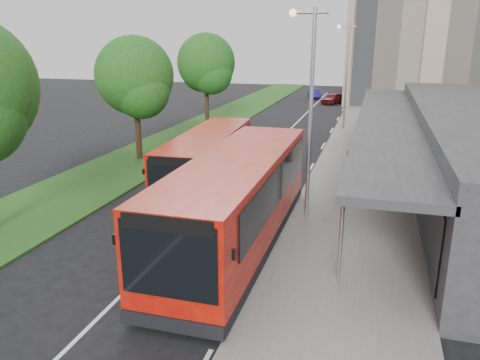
# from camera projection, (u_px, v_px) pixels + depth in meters

# --- Properties ---
(ground) EXTENTS (120.00, 120.00, 0.00)m
(ground) POSITION_uv_depth(u_px,v_px,m) (192.00, 226.00, 18.35)
(ground) COLOR black
(ground) RESTS_ON ground
(pavement) EXTENTS (5.00, 80.00, 0.15)m
(pavement) POSITION_uv_depth(u_px,v_px,m) (365.00, 136.00, 35.12)
(pavement) COLOR slate
(pavement) RESTS_ON ground
(grass_verge) EXTENTS (5.00, 80.00, 0.10)m
(grass_verge) POSITION_uv_depth(u_px,v_px,m) (203.00, 127.00, 38.60)
(grass_verge) COLOR #194616
(grass_verge) RESTS_ON ground
(lane_centre_line) EXTENTS (0.12, 70.00, 0.01)m
(lane_centre_line) POSITION_uv_depth(u_px,v_px,m) (273.00, 146.00, 32.15)
(lane_centre_line) COLOR silver
(lane_centre_line) RESTS_ON ground
(kerb_dashes) EXTENTS (0.12, 56.00, 0.01)m
(kerb_dashes) POSITION_uv_depth(u_px,v_px,m) (328.00, 137.00, 34.94)
(kerb_dashes) COLOR silver
(kerb_dashes) RESTS_ON ground
(office_block) EXTENTS (22.00, 12.00, 18.00)m
(office_block) POSITION_uv_depth(u_px,v_px,m) (454.00, 20.00, 50.65)
(office_block) COLOR tan
(office_block) RESTS_ON ground
(station_building) EXTENTS (7.70, 26.00, 4.00)m
(station_building) POSITION_uv_depth(u_px,v_px,m) (466.00, 149.00, 22.23)
(station_building) COLOR #29292B
(station_building) RESTS_ON ground
(tree_mid) EXTENTS (4.55, 4.55, 7.29)m
(tree_mid) POSITION_uv_depth(u_px,v_px,m) (135.00, 81.00, 27.19)
(tree_mid) COLOR #342315
(tree_mid) RESTS_ON ground
(tree_far) EXTENTS (4.72, 4.72, 7.58)m
(tree_far) POSITION_uv_depth(u_px,v_px,m) (206.00, 67.00, 38.17)
(tree_far) COLOR #342315
(tree_far) RESTS_ON ground
(lamp_post_near) EXTENTS (1.44, 0.28, 8.00)m
(lamp_post_near) POSITION_uv_depth(u_px,v_px,m) (309.00, 103.00, 17.74)
(lamp_post_near) COLOR #96999E
(lamp_post_near) RESTS_ON pavement
(lamp_post_far) EXTENTS (1.44, 0.28, 8.00)m
(lamp_post_far) POSITION_uv_depth(u_px,v_px,m) (346.00, 71.00, 36.13)
(lamp_post_far) COLOR #96999E
(lamp_post_far) RESTS_ON pavement
(bus_main) EXTENTS (3.11, 11.47, 3.24)m
(bus_main) POSITION_uv_depth(u_px,v_px,m) (238.00, 201.00, 16.15)
(bus_main) COLOR red
(bus_main) RESTS_ON ground
(bus_second) EXTENTS (3.00, 9.75, 2.72)m
(bus_second) POSITION_uv_depth(u_px,v_px,m) (208.00, 160.00, 22.73)
(bus_second) COLOR red
(bus_second) RESTS_ON ground
(litter_bin) EXTENTS (0.58, 0.58, 0.85)m
(litter_bin) POSITION_uv_depth(u_px,v_px,m) (351.00, 158.00, 26.43)
(litter_bin) COLOR #341E15
(litter_bin) RESTS_ON pavement
(bollard) EXTENTS (0.24, 0.24, 1.11)m
(bollard) POSITION_uv_depth(u_px,v_px,m) (357.00, 134.00, 32.53)
(bollard) COLOR #D7CD0B
(bollard) RESTS_ON pavement
(car_near) EXTENTS (2.78, 3.83, 1.21)m
(car_near) POSITION_uv_depth(u_px,v_px,m) (333.00, 98.00, 53.05)
(car_near) COLOR maroon
(car_near) RESTS_ON ground
(car_far) EXTENTS (2.13, 3.72, 1.16)m
(car_far) POSITION_uv_depth(u_px,v_px,m) (314.00, 94.00, 58.08)
(car_far) COLOR navy
(car_far) RESTS_ON ground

